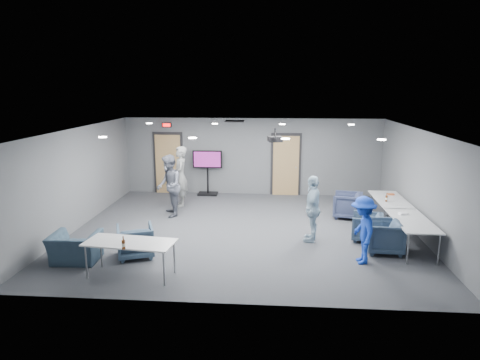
# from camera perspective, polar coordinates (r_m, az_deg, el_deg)

# --- Properties ---
(floor) EXTENTS (9.00, 9.00, 0.00)m
(floor) POSITION_cam_1_polar(r_m,az_deg,el_deg) (11.56, 0.55, -6.68)
(floor) COLOR #3B3E43
(floor) RESTS_ON ground
(ceiling) EXTENTS (9.00, 9.00, 0.00)m
(ceiling) POSITION_cam_1_polar(r_m,az_deg,el_deg) (10.98, 0.58, 6.76)
(ceiling) COLOR silver
(ceiling) RESTS_ON wall_back
(wall_back) EXTENTS (9.00, 0.02, 2.70)m
(wall_back) POSITION_cam_1_polar(r_m,az_deg,el_deg) (15.12, 1.60, 3.14)
(wall_back) COLOR slate
(wall_back) RESTS_ON floor
(wall_front) EXTENTS (9.00, 0.02, 2.70)m
(wall_front) POSITION_cam_1_polar(r_m,az_deg,el_deg) (7.35, -1.57, -6.88)
(wall_front) COLOR slate
(wall_front) RESTS_ON floor
(wall_left) EXTENTS (0.02, 8.00, 2.70)m
(wall_left) POSITION_cam_1_polar(r_m,az_deg,el_deg) (12.34, -20.78, 0.22)
(wall_left) COLOR slate
(wall_left) RESTS_ON floor
(wall_right) EXTENTS (0.02, 8.00, 2.70)m
(wall_right) POSITION_cam_1_polar(r_m,az_deg,el_deg) (11.79, 22.96, -0.49)
(wall_right) COLOR slate
(wall_right) RESTS_ON floor
(door_left) EXTENTS (1.06, 0.17, 2.24)m
(door_left) POSITION_cam_1_polar(r_m,az_deg,el_deg) (15.56, -9.53, 2.18)
(door_left) COLOR black
(door_left) RESTS_ON wall_back
(door_right) EXTENTS (1.06, 0.17, 2.24)m
(door_right) POSITION_cam_1_polar(r_m,az_deg,el_deg) (15.11, 6.13, 1.98)
(door_right) COLOR black
(door_right) RESTS_ON wall_back
(exit_sign) EXTENTS (0.32, 0.08, 0.16)m
(exit_sign) POSITION_cam_1_polar(r_m,az_deg,el_deg) (15.36, -9.73, 7.25)
(exit_sign) COLOR black
(exit_sign) RESTS_ON wall_back
(hvac_diffuser) EXTENTS (0.60, 0.60, 0.03)m
(hvac_diffuser) POSITION_cam_1_polar(r_m,az_deg,el_deg) (13.80, -0.72, 7.84)
(hvac_diffuser) COLOR black
(hvac_diffuser) RESTS_ON ceiling
(downlights) EXTENTS (6.18, 3.78, 0.02)m
(downlights) POSITION_cam_1_polar(r_m,az_deg,el_deg) (10.98, 0.58, 6.68)
(downlights) COLOR white
(downlights) RESTS_ON ceiling
(person_a) EXTENTS (0.61, 0.79, 1.93)m
(person_a) POSITION_cam_1_polar(r_m,az_deg,el_deg) (13.77, -7.95, 0.47)
(person_a) COLOR gray
(person_a) RESTS_ON floor
(person_b) EXTENTS (0.93, 1.06, 1.84)m
(person_b) POSITION_cam_1_polar(r_m,az_deg,el_deg) (12.72, -9.46, -0.78)
(person_b) COLOR #565A67
(person_b) RESTS_ON floor
(person_c) EXTENTS (0.59, 1.03, 1.66)m
(person_c) POSITION_cam_1_polar(r_m,az_deg,el_deg) (10.70, 9.66, -3.78)
(person_c) COLOR #A6C2D5
(person_c) RESTS_ON floor
(person_d) EXTENTS (0.59, 0.98, 1.49)m
(person_d) POSITION_cam_1_polar(r_m,az_deg,el_deg) (9.65, 16.05, -6.43)
(person_d) COLOR #1C3FB8
(person_d) RESTS_ON floor
(chair_right_a) EXTENTS (0.97, 0.95, 0.74)m
(chair_right_a) POSITION_cam_1_polar(r_m,az_deg,el_deg) (12.92, 14.14, -3.28)
(chair_right_a) COLOR #323A56
(chair_right_a) RESTS_ON floor
(chair_right_b) EXTENTS (0.89, 0.87, 0.68)m
(chair_right_b) POSITION_cam_1_polar(r_m,az_deg,el_deg) (11.18, 16.59, -6.05)
(chair_right_b) COLOR #35465C
(chair_right_b) RESTS_ON floor
(chair_right_c) EXTENTS (0.87, 0.85, 0.75)m
(chair_right_c) POSITION_cam_1_polar(r_m,az_deg,el_deg) (10.52, 18.59, -7.14)
(chair_right_c) COLOR #37495F
(chair_right_c) RESTS_ON floor
(chair_front_a) EXTENTS (1.01, 1.02, 0.73)m
(chair_front_a) POSITION_cam_1_polar(r_m,az_deg,el_deg) (10.01, -13.79, -7.91)
(chair_front_a) COLOR #3C5269
(chair_front_a) RESTS_ON floor
(chair_front_b) EXTENTS (1.02, 0.90, 0.65)m
(chair_front_b) POSITION_cam_1_polar(r_m,az_deg,el_deg) (10.12, -21.11, -8.42)
(chair_front_b) COLOR #374C5F
(chair_front_b) RESTS_ON floor
(table_right_a) EXTENTS (0.81, 1.95, 0.73)m
(table_right_a) POSITION_cam_1_polar(r_m,az_deg,el_deg) (12.54, 19.40, -2.59)
(table_right_a) COLOR silver
(table_right_a) RESTS_ON floor
(table_right_b) EXTENTS (0.81, 1.94, 0.73)m
(table_right_b) POSITION_cam_1_polar(r_m,az_deg,el_deg) (10.79, 21.93, -5.17)
(table_right_b) COLOR silver
(table_right_b) RESTS_ON floor
(table_front_left) EXTENTS (1.87, 0.95, 0.73)m
(table_front_left) POSITION_cam_1_polar(r_m,az_deg,el_deg) (8.94, -14.46, -8.24)
(table_front_left) COLOR silver
(table_front_left) RESTS_ON floor
(bottle_front) EXTENTS (0.07, 0.07, 0.26)m
(bottle_front) POSITION_cam_1_polar(r_m,az_deg,el_deg) (8.53, -15.27, -8.29)
(bottle_front) COLOR #50270D
(bottle_front) RESTS_ON table_front_left
(bottle_right) EXTENTS (0.06, 0.06, 0.24)m
(bottle_right) POSITION_cam_1_polar(r_m,az_deg,el_deg) (12.20, 18.94, -2.34)
(bottle_right) COLOR #50270D
(bottle_right) RESTS_ON table_right_a
(snack_box) EXTENTS (0.19, 0.13, 0.04)m
(snack_box) POSITION_cam_1_polar(r_m,az_deg,el_deg) (13.00, 19.48, -1.80)
(snack_box) COLOR #BC5A2F
(snack_box) RESTS_ON table_right_a
(wrapper) EXTENTS (0.22, 0.17, 0.05)m
(wrapper) POSITION_cam_1_polar(r_m,az_deg,el_deg) (11.15, 20.93, -4.19)
(wrapper) COLOR white
(wrapper) RESTS_ON table_right_b
(tv_stand) EXTENTS (1.03, 0.49, 1.59)m
(tv_stand) POSITION_cam_1_polar(r_m,az_deg,el_deg) (15.10, -4.35, 1.36)
(tv_stand) COLOR black
(tv_stand) RESTS_ON floor
(projector) EXTENTS (0.43, 0.39, 0.36)m
(projector) POSITION_cam_1_polar(r_m,az_deg,el_deg) (11.48, 4.69, 5.47)
(projector) COLOR black
(projector) RESTS_ON ceiling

